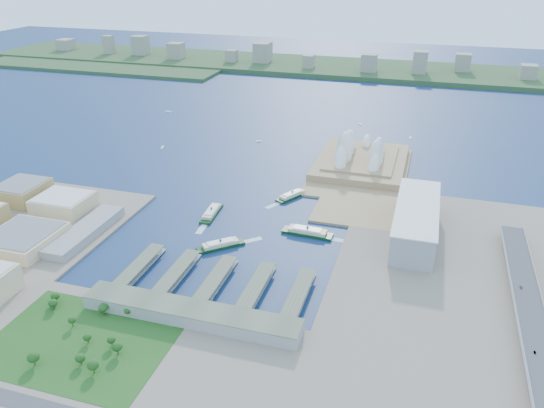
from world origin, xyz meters
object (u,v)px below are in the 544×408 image
(opera_house, at_px, (362,147))
(ferry_d, at_px, (307,230))
(car_c, at_px, (521,287))
(ferry_b, at_px, (292,194))
(car_b, at_px, (535,352))
(toaster_building, at_px, (416,221))
(ferry_a, at_px, (211,211))
(ferry_c, at_px, (221,243))

(opera_house, relative_size, ferry_d, 3.05)
(ferry_d, bearing_deg, opera_house, -4.07)
(opera_house, distance_m, car_c, 353.47)
(opera_house, height_order, ferry_b, opera_house)
(car_b, distance_m, car_c, 92.09)
(toaster_building, xyz_separation_m, ferry_d, (-118.39, -29.99, -14.91))
(ferry_a, height_order, car_c, car_c)
(ferry_a, bearing_deg, car_b, -31.07)
(ferry_b, xyz_separation_m, car_c, (262.40, -160.66, 10.72))
(ferry_d, bearing_deg, car_b, -122.97)
(ferry_c, bearing_deg, ferry_b, -57.78)
(opera_house, distance_m, car_b, 433.72)
(toaster_building, xyz_separation_m, ferry_a, (-244.24, -15.04, -15.35))
(ferry_b, relative_size, ferry_c, 0.95)
(ferry_c, distance_m, car_c, 305.05)
(ferry_d, xyz_separation_m, car_c, (219.39, -66.97, 9.95))
(toaster_building, xyz_separation_m, ferry_c, (-203.67, -85.96, -15.44))
(ferry_b, relative_size, car_b, 14.24)
(ferry_a, distance_m, ferry_c, 81.70)
(car_b, bearing_deg, car_c, -90.00)
(opera_house, distance_m, ferry_d, 233.24)
(opera_house, relative_size, ferry_b, 3.54)
(ferry_a, bearing_deg, toaster_building, -0.80)
(ferry_c, bearing_deg, ferry_a, -12.23)
(ferry_a, height_order, ferry_b, ferry_a)
(toaster_building, relative_size, ferry_d, 2.62)
(ferry_c, height_order, car_b, car_b)
(ferry_c, xyz_separation_m, car_b, (304.67, -103.09, 10.38))
(opera_house, bearing_deg, ferry_c, -111.68)
(opera_house, distance_m, ferry_b, 156.26)
(opera_house, bearing_deg, ferry_d, -97.04)
(opera_house, bearing_deg, ferry_a, -125.65)
(ferry_a, bearing_deg, car_c, -17.67)
(opera_house, bearing_deg, car_c, -57.25)
(ferry_d, height_order, car_c, car_c)
(ferry_d, distance_m, car_c, 229.60)
(ferry_a, relative_size, ferry_d, 0.92)
(car_b, relative_size, car_c, 0.76)
(opera_house, height_order, car_c, opera_house)
(car_c, bearing_deg, ferry_a, -13.35)
(car_b, bearing_deg, ferry_c, -18.69)
(opera_house, relative_size, toaster_building, 1.16)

